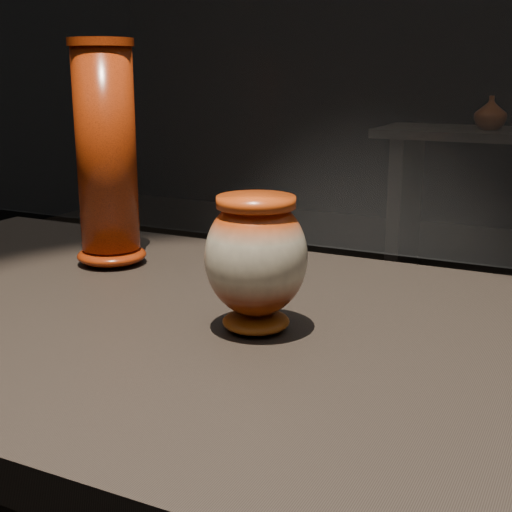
# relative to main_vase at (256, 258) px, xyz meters

# --- Properties ---
(main_vase) EXTENTS (0.14, 0.14, 0.18)m
(main_vase) POSITION_rel_main_vase_xyz_m (0.00, 0.00, 0.00)
(main_vase) COLOR #6B2309
(main_vase) RESTS_ON display_plinth
(tall_vase) EXTENTS (0.14, 0.14, 0.38)m
(tall_vase) POSITION_rel_main_vase_xyz_m (-0.37, 0.18, 0.09)
(tall_vase) COLOR #A9310B
(tall_vase) RESTS_ON display_plinth
(back_vase_left) EXTENTS (0.24, 0.24, 0.18)m
(back_vase_left) POSITION_rel_main_vase_xyz_m (-0.23, 3.37, -0.00)
(back_vase_left) COLOR brown
(back_vase_left) RESTS_ON back_shelf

